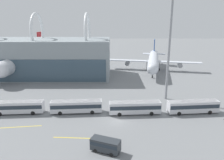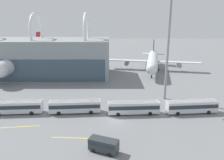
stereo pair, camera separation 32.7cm
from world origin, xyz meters
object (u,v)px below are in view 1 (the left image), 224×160
shuttle_bus_0 (17,107)px  shuttle_bus_2 (134,107)px  service_van_foreground (105,144)px  shuttle_bus_1 (76,106)px  floodlight_mast (170,35)px  shuttle_bus_3 (192,106)px  airliner_at_gate_near (26,60)px  airliner_at_gate_far (153,60)px

shuttle_bus_0 → shuttle_bus_2: bearing=-4.4°
shuttle_bus_2 → service_van_foreground: size_ratio=2.29×
shuttle_bus_1 → floodlight_mast: size_ratio=0.43×
shuttle_bus_1 → floodlight_mast: floodlight_mast is taller
shuttle_bus_3 → shuttle_bus_2: bearing=177.0°
airliner_at_gate_near → shuttle_bus_0: (12.73, -41.18, -4.08)m
shuttle_bus_2 → service_van_foreground: 17.30m
airliner_at_gate_far → shuttle_bus_3: 46.78m
airliner_at_gate_far → floodlight_mast: bearing=6.8°
airliner_at_gate_near → floodlight_mast: floodlight_mast is taller
shuttle_bus_2 → floodlight_mast: size_ratio=0.43×
shuttle_bus_0 → floodlight_mast: (39.20, 10.51, 16.73)m
airliner_at_gate_far → shuttle_bus_2: airliner_at_gate_far is taller
shuttle_bus_3 → service_van_foreground: shuttle_bus_3 is taller
shuttle_bus_0 → service_van_foreground: 27.48m
airliner_at_gate_far → shuttle_bus_1: (-27.56, -46.57, -2.99)m
airliner_at_gate_far → shuttle_bus_2: size_ratio=3.27×
shuttle_bus_1 → shuttle_bus_2: same height
shuttle_bus_0 → shuttle_bus_3: (43.48, 0.35, 0.00)m
shuttle_bus_2 → shuttle_bus_1: bearing=173.6°
airliner_at_gate_near → airliner_at_gate_far: size_ratio=1.04×
airliner_at_gate_far → shuttle_bus_2: 49.14m
airliner_at_gate_near → shuttle_bus_1: bearing=39.5°
airliner_at_gate_far → floodlight_mast: floodlight_mast is taller
shuttle_bus_1 → shuttle_bus_2: bearing=-7.0°
shuttle_bus_1 → service_van_foreground: size_ratio=2.29×
airliner_at_gate_far → shuttle_bus_2: (-13.07, -47.27, -2.99)m
shuttle_bus_3 → floodlight_mast: size_ratio=0.43×
service_van_foreground → shuttle_bus_2: bearing=88.8°
shuttle_bus_1 → shuttle_bus_2: size_ratio=1.00×
shuttle_bus_2 → floodlight_mast: 22.37m
airliner_at_gate_near → service_van_foreground: size_ratio=7.76×
shuttle_bus_1 → shuttle_bus_0: bearing=177.6°
shuttle_bus_3 → service_van_foreground: (-21.27, -16.52, -0.45)m
floodlight_mast → airliner_at_gate_far: bearing=85.5°
airliner_at_gate_far → shuttle_bus_1: bearing=-19.3°
shuttle_bus_1 → shuttle_bus_3: bearing=-4.4°
shuttle_bus_1 → service_van_foreground: 18.33m
floodlight_mast → shuttle_bus_2: bearing=-133.5°
airliner_at_gate_near → shuttle_bus_3: size_ratio=3.38×
shuttle_bus_2 → floodlight_mast: floodlight_mast is taller
shuttle_bus_2 → shuttle_bus_3: size_ratio=1.00×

